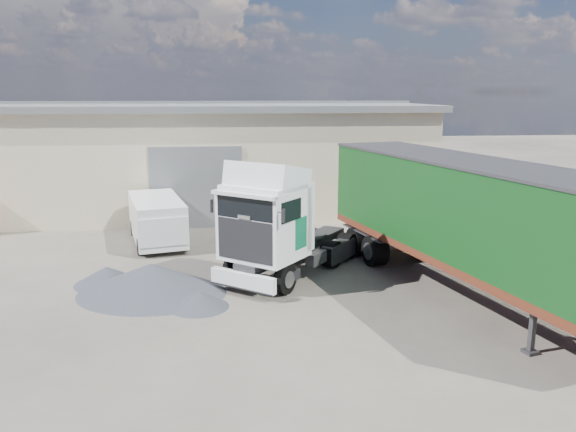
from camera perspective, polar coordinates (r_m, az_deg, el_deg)
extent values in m
plane|color=#2A2722|center=(15.66, -3.56, -9.64)|extent=(120.00, 120.00, 0.00)
cube|color=beige|center=(31.16, -16.13, 5.75)|extent=(30.00, 12.00, 5.00)
cube|color=#55575A|center=(30.98, -16.43, 10.62)|extent=(30.60, 12.60, 0.30)
cube|color=#55575A|center=(24.86, -9.28, 2.85)|extent=(4.00, 0.08, 3.60)
cube|color=#55575A|center=(30.98, -16.46, 10.99)|extent=(30.60, 0.40, 0.15)
cube|color=brown|center=(24.24, 23.96, 0.36)|extent=(0.35, 26.00, 2.50)
cylinder|color=black|center=(17.27, -2.95, -5.85)|extent=(2.27, 2.06, 0.93)
cylinder|color=black|center=(19.74, 2.17, -3.49)|extent=(2.30, 2.09, 0.93)
cylinder|color=black|center=(20.77, 3.86, -2.69)|extent=(2.30, 2.09, 0.93)
cube|color=#2D2D30|center=(18.85, 0.71, -3.22)|extent=(4.19, 5.02, 0.26)
cube|color=silver|center=(16.63, -4.61, -6.55)|extent=(1.89, 1.55, 0.48)
cube|color=silver|center=(17.09, -2.42, -0.72)|extent=(2.96, 2.94, 2.14)
cube|color=black|center=(16.38, -4.41, -2.51)|extent=(1.54, 1.23, 1.23)
cube|color=black|center=(16.17, -4.43, 0.80)|extent=(1.57, 1.25, 0.66)
cube|color=silver|center=(16.98, -2.13, 3.93)|extent=(2.75, 2.68, 1.07)
cube|color=#0D5B3C|center=(18.05, -4.66, -0.82)|extent=(0.41, 0.52, 0.96)
cube|color=#0D5B3C|center=(16.86, 1.34, -1.74)|extent=(0.41, 0.52, 0.96)
cylinder|color=#2D2D30|center=(19.75, 2.44, -1.95)|extent=(1.35, 1.35, 0.11)
cube|color=#2D2D30|center=(14.22, 23.56, -10.67)|extent=(0.36, 0.36, 1.10)
cylinder|color=black|center=(20.70, 10.44, -2.74)|extent=(2.73, 1.64, 1.06)
cube|color=#2D2D30|center=(17.37, 17.25, -4.79)|extent=(3.67, 11.86, 0.35)
cube|color=#5C2615|center=(17.28, 17.32, -3.75)|extent=(5.32, 12.27, 0.24)
cube|color=black|center=(16.95, 17.63, 0.88)|extent=(5.32, 12.27, 2.60)
cube|color=#2D2D30|center=(16.74, 17.93, 5.31)|extent=(5.39, 12.34, 0.08)
cylinder|color=black|center=(21.51, -12.64, -2.85)|extent=(1.92, 1.04, 0.63)
cylinder|color=black|center=(24.44, -13.53, -1.06)|extent=(1.92, 1.04, 0.63)
cube|color=silver|center=(22.81, -13.20, -0.23)|extent=(2.78, 4.68, 1.62)
cube|color=silver|center=(21.07, -12.62, -1.38)|extent=(1.91, 1.24, 1.05)
cube|color=black|center=(21.14, -12.75, 0.12)|extent=(1.64, 0.46, 0.57)
cone|color=#21242C|center=(17.26, -13.74, -6.21)|extent=(5.26, 5.26, 0.93)
cone|color=#21242C|center=(16.03, -9.01, -8.35)|extent=(1.97, 1.97, 0.47)
cone|color=#21242C|center=(18.57, -17.91, -5.74)|extent=(2.41, 2.41, 0.56)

